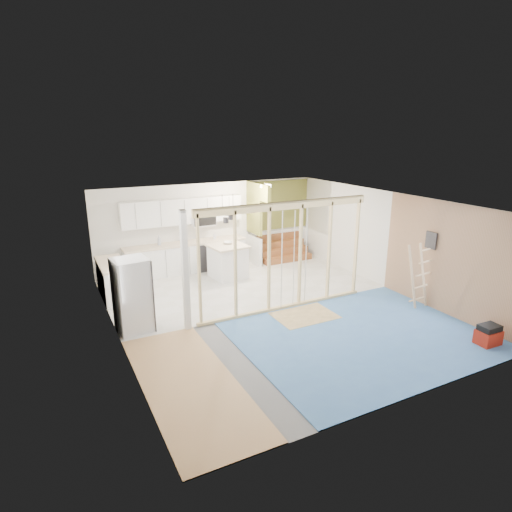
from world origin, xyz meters
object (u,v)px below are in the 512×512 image
fridge (133,295)px  ladder (419,276)px  island (228,261)px  toolbox (488,335)px

fridge → ladder: bearing=-23.0°
island → toolbox: island is taller
toolbox → island: bearing=118.6°
fridge → toolbox: (6.12, -3.85, -0.59)m
fridge → island: 3.87m
fridge → ladder: (6.28, -1.86, 0.02)m
fridge → island: fridge is taller
island → toolbox: size_ratio=2.36×
ladder → toolbox: bearing=-79.4°
fridge → ladder: size_ratio=1.00×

